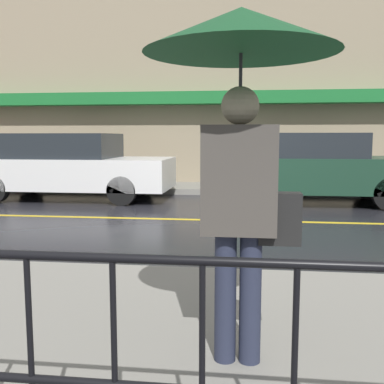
% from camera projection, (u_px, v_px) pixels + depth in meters
% --- Properties ---
extents(ground_plane, '(80.00, 80.00, 0.00)m').
position_uv_depth(ground_plane, '(210.00, 220.00, 8.09)').
color(ground_plane, black).
extents(sidewalk_near, '(28.00, 3.18, 0.15)m').
position_uv_depth(sidewalk_near, '(149.00, 343.00, 3.11)').
color(sidewalk_near, gray).
rests_on(sidewalk_near, ground_plane).
extents(sidewalk_far, '(28.00, 1.89, 0.15)m').
position_uv_depth(sidewalk_far, '(223.00, 188.00, 12.42)').
color(sidewalk_far, gray).
rests_on(sidewalk_far, ground_plane).
extents(lane_marking, '(25.20, 0.12, 0.01)m').
position_uv_depth(lane_marking, '(210.00, 220.00, 8.09)').
color(lane_marking, gold).
rests_on(lane_marking, ground_plane).
extents(building_storefront, '(28.00, 0.85, 6.79)m').
position_uv_depth(building_storefront, '(226.00, 73.00, 13.08)').
color(building_storefront, gray).
rests_on(building_storefront, ground_plane).
extents(railing_foreground, '(12.00, 0.04, 0.92)m').
position_uv_depth(railing_foreground, '(71.00, 339.00, 1.71)').
color(railing_foreground, black).
rests_on(railing_foreground, sidewalk_near).
extents(pedestrian, '(1.10, 1.10, 2.05)m').
position_uv_depth(pedestrian, '(241.00, 80.00, 2.51)').
color(pedestrian, '#23283D').
rests_on(pedestrian, sidewalk_near).
extents(car_white, '(4.79, 1.93, 1.57)m').
position_uv_depth(car_white, '(69.00, 166.00, 10.77)').
color(car_white, silver).
rests_on(car_white, ground_plane).
extents(car_dark_green, '(4.24, 1.87, 1.58)m').
position_uv_depth(car_dark_green, '(316.00, 168.00, 10.07)').
color(car_dark_green, '#193828').
rests_on(car_dark_green, ground_plane).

